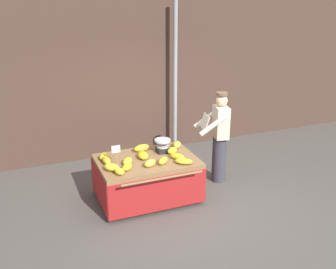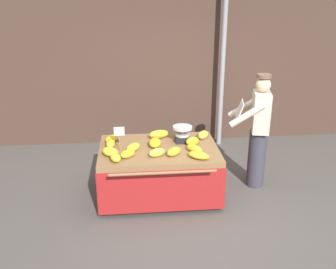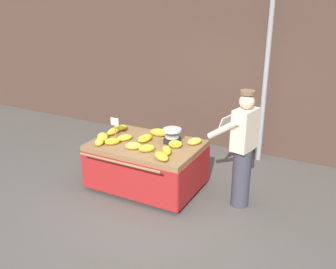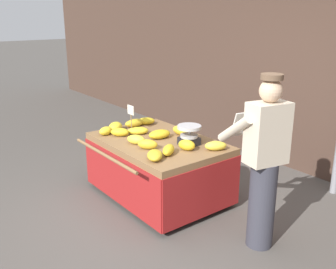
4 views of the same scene
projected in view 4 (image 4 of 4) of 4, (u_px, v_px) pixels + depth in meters
The scene contains 20 objects.
ground_plane at pixel (157, 223), 4.30m from camera, with size 60.00×60.00×0.00m, color #514C47.
back_wall at pixel (315, 18), 5.18m from camera, with size 16.00×0.24×4.32m, color #473328.
banana_cart at pixel (158, 156), 4.77m from camera, with size 1.67×1.33×0.75m.
weighing_scale at pixel (189, 135), 4.51m from camera, with size 0.28×0.28×0.23m.
price_sign at pixel (131, 112), 5.01m from camera, with size 0.14×0.01×0.34m.
banana_bunch_0 at pixel (216, 146), 4.35m from camera, with size 0.13×0.25×0.10m, color yellow.
banana_bunch_1 at pixel (168, 150), 4.22m from camera, with size 0.11×0.26×0.11m, color gold.
banana_bunch_2 at pixel (115, 127), 5.06m from camera, with size 0.16×0.26×0.11m, color yellow.
banana_bunch_3 at pixel (187, 145), 4.35m from camera, with size 0.13×0.20×0.12m, color gold.
banana_bunch_4 at pixel (146, 121), 5.36m from camera, with size 0.14×0.24×0.10m, color gold.
banana_bunch_5 at pixel (148, 144), 4.39m from camera, with size 0.11×0.23×0.11m, color gold.
banana_bunch_6 at pixel (106, 131), 4.90m from camera, with size 0.13×0.20×0.10m, color yellow.
banana_bunch_7 at pixel (183, 131), 4.88m from camera, with size 0.14×0.30×0.12m, color gold.
banana_bunch_8 at pixel (138, 131), 4.92m from camera, with size 0.14×0.26×0.09m, color yellow.
banana_bunch_9 at pixel (135, 123), 5.25m from camera, with size 0.13×0.29×0.10m, color gold.
banana_bunch_10 at pixel (155, 155), 4.08m from camera, with size 0.16×0.29×0.09m, color gold.
banana_bunch_11 at pixel (136, 140), 4.56m from camera, with size 0.13×0.23×0.11m, color yellow.
banana_bunch_12 at pixel (120, 132), 4.85m from camera, with size 0.13×0.23×0.10m, color gold.
banana_bunch_13 at pixel (159, 134), 4.76m from camera, with size 0.17×0.29×0.11m, color gold.
vendor_person at pixel (264, 163), 3.66m from camera, with size 0.65×0.60×1.71m.
Camera 4 is at (3.08, -2.23, 2.23)m, focal length 41.51 mm.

